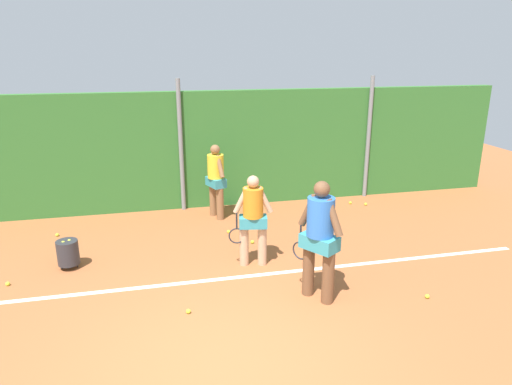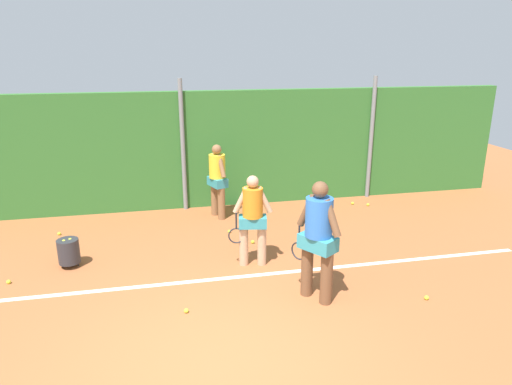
{
  "view_description": "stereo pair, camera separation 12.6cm",
  "coord_description": "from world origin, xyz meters",
  "views": [
    {
      "loc": [
        -0.62,
        -4.61,
        3.61
      ],
      "look_at": [
        1.09,
        2.9,
        1.18
      ],
      "focal_mm": 32.37,
      "sensor_mm": 36.0,
      "label": 1
    },
    {
      "loc": [
        -0.5,
        -4.64,
        3.61
      ],
      "look_at": [
        1.09,
        2.9,
        1.18
      ],
      "focal_mm": 32.37,
      "sensor_mm": 36.0,
      "label": 2
    }
  ],
  "objects": [
    {
      "name": "tennis_ball_4",
      "position": [
        -2.6,
        4.6,
        0.03
      ],
      "size": [
        0.07,
        0.07,
        0.07
      ],
      "primitive_type": "sphere",
      "color": "#CCDB33",
      "rests_on": "ground_plane"
    },
    {
      "name": "player_backcourt_far",
      "position": [
        0.68,
        4.99,
        0.92
      ],
      "size": [
        0.43,
        0.65,
        1.64
      ],
      "rotation": [
        0.0,
        0.0,
        1.93
      ],
      "color": "#8C603D",
      "rests_on": "ground_plane"
    },
    {
      "name": "fence_post_right",
      "position": [
        4.56,
        5.69,
        1.49
      ],
      "size": [
        0.1,
        0.1,
        2.99
      ],
      "primitive_type": "cylinder",
      "color": "gray",
      "rests_on": "ground_plane"
    },
    {
      "name": "fence_post_center",
      "position": [
        0.0,
        5.69,
        1.49
      ],
      "size": [
        0.1,
        0.1,
        2.99
      ],
      "primitive_type": "cylinder",
      "color": "gray",
      "rests_on": "ground_plane"
    },
    {
      "name": "tennis_ball_10",
      "position": [
        0.77,
        4.0,
        0.03
      ],
      "size": [
        0.07,
        0.07,
        0.07
      ],
      "primitive_type": "sphere",
      "color": "#CCDB33",
      "rests_on": "ground_plane"
    },
    {
      "name": "hedge_fence_backdrop",
      "position": [
        0.0,
        5.86,
        1.35
      ],
      "size": [
        15.82,
        0.25,
        2.7
      ],
      "primitive_type": "cube",
      "color": "#33702D",
      "rests_on": "ground_plane"
    },
    {
      "name": "court_baseline_paint",
      "position": [
        0.0,
        2.1,
        0.0
      ],
      "size": [
        11.56,
        0.1,
        0.01
      ],
      "primitive_type": "cube",
      "color": "white",
      "rests_on": "ground_plane"
    },
    {
      "name": "tennis_ball_8",
      "position": [
        3.26,
        0.81,
        0.03
      ],
      "size": [
        0.07,
        0.07,
        0.07
      ],
      "primitive_type": "sphere",
      "color": "#CCDB33",
      "rests_on": "ground_plane"
    },
    {
      "name": "tennis_ball_5",
      "position": [
        -0.28,
        1.19,
        0.03
      ],
      "size": [
        0.07,
        0.07,
        0.07
      ],
      "primitive_type": "sphere",
      "color": "#CCDB33",
      "rests_on": "ground_plane"
    },
    {
      "name": "player_midcourt",
      "position": [
        0.95,
        2.52,
        0.9
      ],
      "size": [
        0.76,
        0.35,
        1.6
      ],
      "rotation": [
        0.0,
        0.0,
        2.97
      ],
      "color": "tan",
      "rests_on": "ground_plane"
    },
    {
      "name": "tennis_ball_0",
      "position": [
        4.27,
        4.98,
        0.03
      ],
      "size": [
        0.07,
        0.07,
        0.07
      ],
      "primitive_type": "sphere",
      "color": "#CCDB33",
      "rests_on": "ground_plane"
    },
    {
      "name": "tennis_ball_6",
      "position": [
        1.13,
        3.39,
        0.03
      ],
      "size": [
        0.07,
        0.07,
        0.07
      ],
      "primitive_type": "sphere",
      "color": "#CCDB33",
      "rests_on": "ground_plane"
    },
    {
      "name": "ground_plane",
      "position": [
        0.0,
        1.72,
        0.0
      ],
      "size": [
        24.33,
        24.33,
        0.0
      ],
      "primitive_type": "plane",
      "color": "#A85B33"
    },
    {
      "name": "tennis_ball_2",
      "position": [
        3.95,
        5.16,
        0.03
      ],
      "size": [
        0.07,
        0.07,
        0.07
      ],
      "primitive_type": "sphere",
      "color": "#CCDB33",
      "rests_on": "ground_plane"
    },
    {
      "name": "player_foreground_near",
      "position": [
        1.65,
        1.2,
        1.03
      ],
      "size": [
        0.58,
        0.69,
        1.83
      ],
      "rotation": [
        0.0,
        0.0,
        2.16
      ],
      "color": "brown",
      "rests_on": "ground_plane"
    },
    {
      "name": "tennis_ball_3",
      "position": [
        -3.01,
        2.64,
        0.03
      ],
      "size": [
        0.07,
        0.07,
        0.07
      ],
      "primitive_type": "sphere",
      "color": "#CCDB33",
      "rests_on": "ground_plane"
    },
    {
      "name": "ball_hopper",
      "position": [
        -2.14,
        3.08,
        0.29
      ],
      "size": [
        0.36,
        0.36,
        0.51
      ],
      "color": "#2D2D33",
      "rests_on": "ground_plane"
    }
  ]
}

